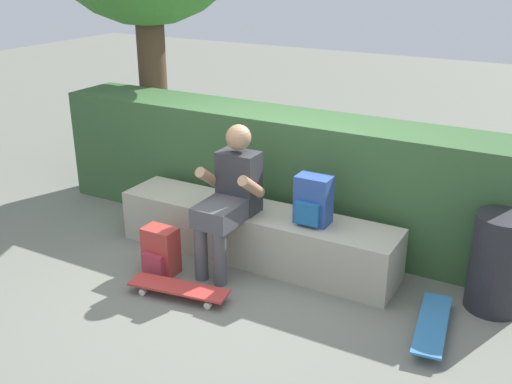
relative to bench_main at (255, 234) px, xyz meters
The scene contains 9 objects.
ground_plane 0.44m from the bench_main, 90.00° to the right, with size 24.00×24.00×0.00m, color slate.
bench_main is the anchor object (origin of this frame).
person_skater 0.49m from the bench_main, 116.67° to the right, with size 0.49×0.62×1.21m.
skateboard_near_person 0.90m from the bench_main, 102.96° to the right, with size 0.82×0.32×0.09m.
skateboard_beside_bench 1.69m from the bench_main, 13.25° to the right, with size 0.31×0.82×0.09m.
backpack_on_bench 0.68m from the bench_main, ahead, with size 0.28×0.23×0.40m.
backpack_on_ground 0.83m from the bench_main, 132.32° to the right, with size 0.28×0.23×0.40m.
hedge_row 0.80m from the bench_main, 108.95° to the left, with size 4.45×0.63×1.13m.
trash_bin 1.97m from the bench_main, ahead, with size 0.42×0.42×0.75m.
Camera 1 is at (2.32, -3.74, 2.50)m, focal length 42.35 mm.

